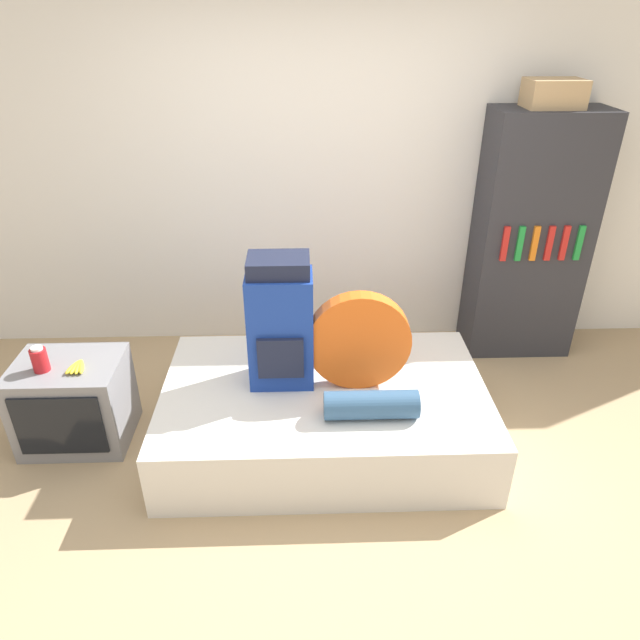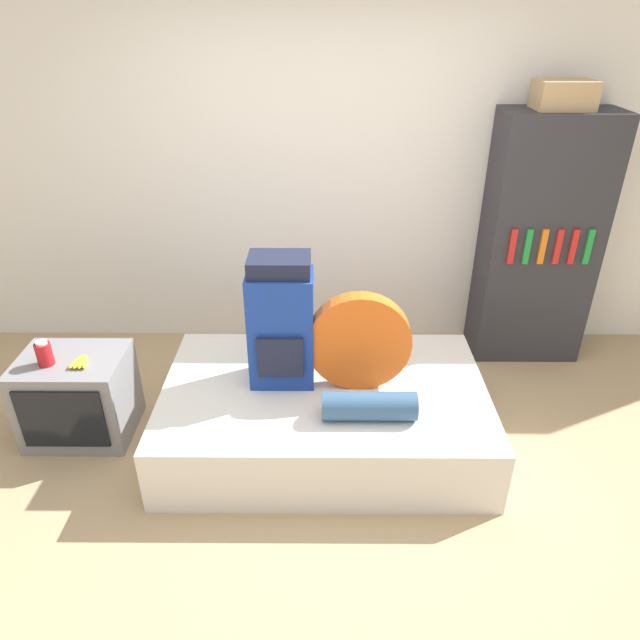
% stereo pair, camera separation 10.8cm
% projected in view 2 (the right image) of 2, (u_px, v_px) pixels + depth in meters
% --- Properties ---
extents(ground_plane, '(16.00, 16.00, 0.00)m').
position_uv_depth(ground_plane, '(330.00, 501.00, 3.11)').
color(ground_plane, tan).
extents(wall_back, '(8.00, 0.05, 2.60)m').
position_uv_depth(wall_back, '(329.00, 176.00, 4.08)').
color(wall_back, white).
rests_on(wall_back, ground_plane).
extents(bed, '(1.91, 1.21, 0.40)m').
position_uv_depth(bed, '(324.00, 413.00, 3.47)').
color(bed, silver).
rests_on(bed, ground_plane).
extents(backpack, '(0.37, 0.30, 0.79)m').
position_uv_depth(backpack, '(281.00, 323.00, 3.26)').
color(backpack, navy).
rests_on(backpack, bed).
extents(tent_bag, '(0.59, 0.10, 0.59)m').
position_uv_depth(tent_bag, '(359.00, 342.00, 3.24)').
color(tent_bag, '#E05B19').
rests_on(tent_bag, bed).
extents(sleeping_roll, '(0.51, 0.16, 0.16)m').
position_uv_depth(sleeping_roll, '(369.00, 406.00, 3.08)').
color(sleeping_roll, '#33567A').
rests_on(sleeping_roll, bed).
extents(television, '(0.62, 0.49, 0.54)m').
position_uv_depth(television, '(78.00, 396.00, 3.49)').
color(television, gray).
rests_on(television, ground_plane).
extents(canister, '(0.09, 0.09, 0.15)m').
position_uv_depth(canister, '(44.00, 353.00, 3.28)').
color(canister, '#B2191E').
rests_on(canister, television).
extents(banana_bunch, '(0.12, 0.15, 0.03)m').
position_uv_depth(banana_bunch, '(81.00, 362.00, 3.31)').
color(banana_bunch, yellow).
rests_on(banana_bunch, television).
extents(bookshelf, '(0.77, 0.42, 1.79)m').
position_uv_depth(bookshelf, '(539.00, 241.00, 4.06)').
color(bookshelf, '#2D2D33').
rests_on(bookshelf, ground_plane).
extents(cardboard_box, '(0.35, 0.25, 0.17)m').
position_uv_depth(cardboard_box, '(564.00, 95.00, 3.57)').
color(cardboard_box, tan).
rests_on(cardboard_box, bookshelf).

